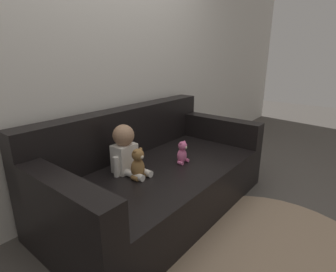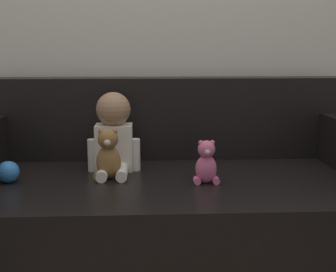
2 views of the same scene
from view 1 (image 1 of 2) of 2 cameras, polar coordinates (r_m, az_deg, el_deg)
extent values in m
plane|color=#4C4742|center=(2.36, -1.61, -15.05)|extent=(12.00, 12.00, 0.00)
cube|color=silver|center=(2.41, -13.04, 17.74)|extent=(8.00, 0.05, 2.60)
cube|color=black|center=(2.27, -1.65, -10.89)|extent=(1.94, 1.00, 0.39)
cube|color=black|center=(2.38, -9.26, 0.93)|extent=(1.94, 0.18, 0.43)
cube|color=black|center=(1.63, -22.98, -11.83)|extent=(0.16, 1.00, 0.24)
cube|color=black|center=(2.84, 10.02, 1.68)|extent=(0.16, 1.00, 0.24)
cube|color=white|center=(2.06, -9.42, -4.74)|extent=(0.18, 0.13, 0.22)
sphere|color=#A37A5B|center=(2.00, -9.68, 0.16)|extent=(0.16, 0.16, 0.16)
cylinder|color=white|center=(1.97, -7.28, -8.48)|extent=(0.05, 0.17, 0.05)
cylinder|color=white|center=(2.02, -5.49, -7.66)|extent=(0.05, 0.17, 0.05)
cylinder|color=white|center=(2.00, -11.19, -6.60)|extent=(0.05, 0.05, 0.15)
cylinder|color=white|center=(2.12, -6.96, -4.90)|extent=(0.05, 0.05, 0.15)
ellipsoid|color=olive|center=(1.96, -6.60, -6.96)|extent=(0.11, 0.09, 0.15)
sphere|color=olive|center=(1.91, -6.57, -4.09)|extent=(0.09, 0.09, 0.09)
sphere|color=olive|center=(1.88, -7.25, -3.37)|extent=(0.03, 0.03, 0.03)
sphere|color=olive|center=(1.92, -5.98, -2.89)|extent=(0.03, 0.03, 0.03)
sphere|color=beige|center=(1.89, -5.78, -4.54)|extent=(0.03, 0.03, 0.03)
cylinder|color=olive|center=(1.94, -7.17, -9.10)|extent=(0.04, 0.06, 0.04)
cylinder|color=olive|center=(2.00, -5.14, -8.15)|extent=(0.04, 0.06, 0.04)
ellipsoid|color=#DB6699|center=(2.21, 3.04, -4.31)|extent=(0.09, 0.08, 0.13)
sphere|color=#DB6699|center=(2.17, 3.19, -2.16)|extent=(0.08, 0.08, 0.08)
sphere|color=#DB6699|center=(2.15, 2.82, -1.62)|extent=(0.02, 0.02, 0.02)
sphere|color=#DB6699|center=(2.18, 3.58, -1.29)|extent=(0.02, 0.02, 0.02)
sphere|color=beige|center=(2.16, 3.84, -2.47)|extent=(0.03, 0.03, 0.03)
cylinder|color=#DB6699|center=(2.19, 2.74, -5.87)|extent=(0.03, 0.05, 0.03)
cylinder|color=#DB6699|center=(2.25, 3.97, -5.22)|extent=(0.03, 0.05, 0.03)
sphere|color=#337FDB|center=(1.70, -16.20, -12.69)|extent=(0.10, 0.10, 0.10)
cylinder|color=gray|center=(2.03, 21.47, -22.59)|extent=(1.45, 1.45, 0.01)
camera|label=2|loc=(1.63, 65.60, -3.75)|focal=50.00mm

